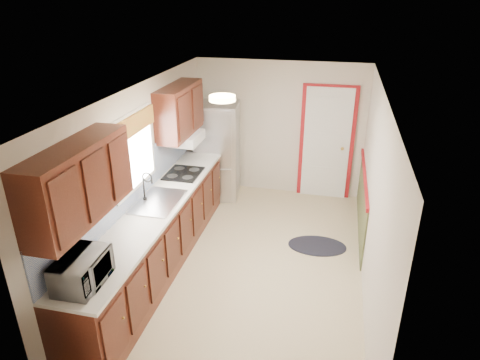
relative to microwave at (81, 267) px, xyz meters
The scene contains 8 objects.
room_shell 2.29m from the microwave, 58.39° to the left, with size 3.20×5.20×2.52m.
kitchen_run 1.69m from the microwave, 91.22° to the left, with size 0.63×4.00×2.20m.
back_wall_trim 4.71m from the microwave, 62.21° to the left, with size 1.12×2.30×2.08m.
ceiling_fixture 2.32m from the microwave, 62.78° to the left, with size 0.30×0.30×0.06m, color #FFD88C.
microwave is the anchor object (origin of this frame).
refrigerator 4.01m from the microwave, 87.43° to the left, with size 0.79×0.76×1.72m.
rug 3.54m from the microwave, 51.82° to the left, with size 0.86×0.55×0.01m, color black.
cooktop 2.71m from the microwave, 89.79° to the left, with size 0.50×0.60×0.02m, color black.
Camera 1 is at (0.98, -4.82, 3.49)m, focal length 32.00 mm.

